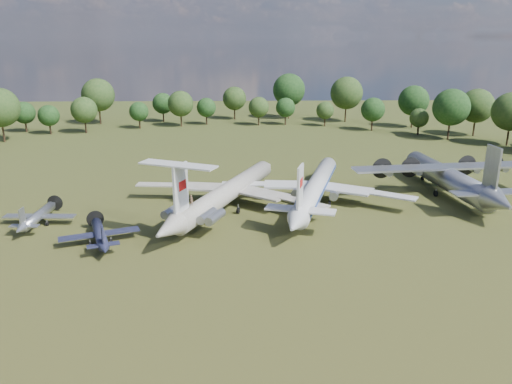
{
  "coord_description": "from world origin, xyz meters",
  "views": [
    {
      "loc": [
        3.07,
        -76.66,
        27.68
      ],
      "look_at": [
        5.11,
        -4.08,
        5.0
      ],
      "focal_mm": 35.0,
      "sensor_mm": 36.0,
      "label": 1
    }
  ],
  "objects_px": {
    "il62_airliner": "(228,196)",
    "small_prop_northwest": "(38,218)",
    "tu104_jet": "(316,191)",
    "an12_transport": "(447,181)",
    "person_on_il62": "(191,200)",
    "small_prop_west": "(100,236)"
  },
  "relations": [
    {
      "from": "an12_transport",
      "to": "person_on_il62",
      "type": "relative_size",
      "value": 24.69
    },
    {
      "from": "il62_airliner",
      "to": "person_on_il62",
      "type": "bearing_deg",
      "value": -90.0
    },
    {
      "from": "tu104_jet",
      "to": "an12_transport",
      "type": "bearing_deg",
      "value": 27.48
    },
    {
      "from": "tu104_jet",
      "to": "person_on_il62",
      "type": "relative_size",
      "value": 28.6
    },
    {
      "from": "an12_transport",
      "to": "small_prop_northwest",
      "type": "relative_size",
      "value": 2.6
    },
    {
      "from": "small_prop_west",
      "to": "person_on_il62",
      "type": "bearing_deg",
      "value": -6.52
    },
    {
      "from": "small_prop_northwest",
      "to": "person_on_il62",
      "type": "height_order",
      "value": "person_on_il62"
    },
    {
      "from": "small_prop_west",
      "to": "person_on_il62",
      "type": "height_order",
      "value": "person_on_il62"
    },
    {
      "from": "il62_airliner",
      "to": "small_prop_northwest",
      "type": "bearing_deg",
      "value": -142.84
    },
    {
      "from": "il62_airliner",
      "to": "person_on_il62",
      "type": "height_order",
      "value": "person_on_il62"
    },
    {
      "from": "person_on_il62",
      "to": "an12_transport",
      "type": "bearing_deg",
      "value": -138.01
    },
    {
      "from": "il62_airliner",
      "to": "tu104_jet",
      "type": "bearing_deg",
      "value": 31.5
    },
    {
      "from": "tu104_jet",
      "to": "small_prop_northwest",
      "type": "height_order",
      "value": "tu104_jet"
    },
    {
      "from": "il62_airliner",
      "to": "small_prop_northwest",
      "type": "height_order",
      "value": "il62_airliner"
    },
    {
      "from": "il62_airliner",
      "to": "tu104_jet",
      "type": "distance_m",
      "value": 15.2
    },
    {
      "from": "an12_transport",
      "to": "small_prop_northwest",
      "type": "xyz_separation_m",
      "value": [
        -68.57,
        -13.82,
        -1.45
      ]
    },
    {
      "from": "tu104_jet",
      "to": "person_on_il62",
      "type": "xyz_separation_m",
      "value": [
        -19.98,
        -13.57,
        2.99
      ]
    },
    {
      "from": "tu104_jet",
      "to": "an12_transport",
      "type": "height_order",
      "value": "an12_transport"
    },
    {
      "from": "tu104_jet",
      "to": "small_prop_west",
      "type": "relative_size",
      "value": 3.0
    },
    {
      "from": "an12_transport",
      "to": "small_prop_west",
      "type": "distance_m",
      "value": 61.05
    },
    {
      "from": "il62_airliner",
      "to": "small_prop_west",
      "type": "distance_m",
      "value": 22.8
    },
    {
      "from": "person_on_il62",
      "to": "small_prop_west",
      "type": "bearing_deg",
      "value": 34.18
    }
  ]
}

